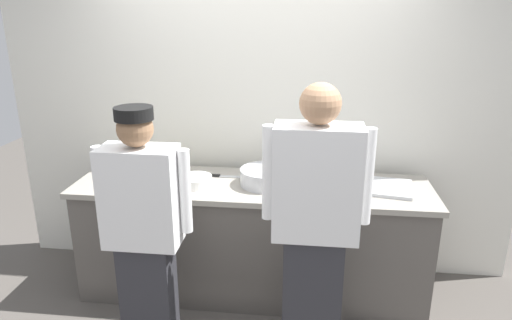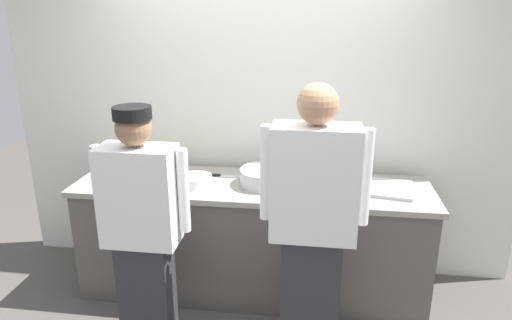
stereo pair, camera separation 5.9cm
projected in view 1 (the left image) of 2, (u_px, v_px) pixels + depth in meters
The scene contains 15 objects.
ground_plane at pixel (246, 318), 3.31m from camera, with size 9.00×9.00×0.00m, color #514C47.
wall_back at pixel (259, 99), 3.65m from camera, with size 4.08×0.10×2.86m.
prep_counter at pixel (252, 238), 3.51m from camera, with size 2.60×0.69×0.89m.
chef_near_left at pixel (144, 229), 2.77m from camera, with size 0.59×0.24×1.60m.
chef_center at pixel (315, 223), 2.68m from camera, with size 0.63×0.24×1.75m.
plate_stack_front at pixel (196, 181), 3.33m from camera, with size 0.24×0.24×0.07m.
plate_stack_rear at pixel (331, 188), 3.18m from camera, with size 0.20×0.20×0.08m.
mixing_bowl_steel at pixel (267, 177), 3.35m from camera, with size 0.39×0.39×0.12m, color #B7BABF.
sheet_tray at pixel (379, 187), 3.29m from camera, with size 0.46×0.36×0.02m, color #B7BABF.
squeeze_bottle_primary at pixel (178, 166), 3.49m from camera, with size 0.06×0.06×0.18m.
squeeze_bottle_secondary at pixel (119, 167), 3.47m from camera, with size 0.06×0.06×0.18m.
ramekin_orange_sauce at pixel (129, 170), 3.59m from camera, with size 0.08×0.08×0.04m.
ramekin_yellow_sauce at pixel (132, 179), 3.40m from camera, with size 0.10×0.10×0.05m.
deli_cup at pixel (306, 182), 3.27m from camera, with size 0.09×0.09×0.10m, color white.
chefs_knife at pixel (223, 176), 3.51m from camera, with size 0.27×0.03×0.02m.
Camera 1 is at (0.40, -2.75, 2.12)m, focal length 32.35 mm.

